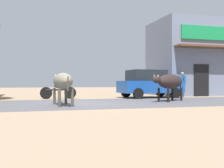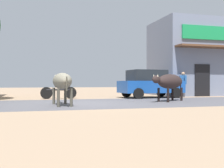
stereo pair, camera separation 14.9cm
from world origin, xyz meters
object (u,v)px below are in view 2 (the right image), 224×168
(parked_hatchback_car, at_px, (149,84))
(cow_near_brown, at_px, (62,81))
(pedestrian_by_shop, at_px, (183,82))
(parked_motorcycle, at_px, (59,90))
(cow_far_dark, at_px, (170,82))

(parked_hatchback_car, distance_m, cow_near_brown, 6.90)
(parked_hatchback_car, distance_m, pedestrian_by_shop, 2.51)
(parked_motorcycle, height_order, cow_near_brown, cow_near_brown)
(cow_near_brown, height_order, cow_far_dark, cow_far_dark)
(cow_near_brown, xyz_separation_m, pedestrian_by_shop, (7.98, 4.55, -0.02))
(parked_motorcycle, xyz_separation_m, cow_far_dark, (4.97, -3.46, 0.46))
(cow_near_brown, bearing_deg, pedestrian_by_shop, 29.70)
(parked_hatchback_car, xyz_separation_m, pedestrian_by_shop, (2.47, 0.40, 0.08))
(cow_far_dark, bearing_deg, parked_motorcycle, 145.13)
(parked_hatchback_car, height_order, cow_near_brown, parked_hatchback_car)
(cow_far_dark, bearing_deg, cow_near_brown, -169.54)
(parked_hatchback_car, height_order, pedestrian_by_shop, parked_hatchback_car)
(cow_near_brown, distance_m, pedestrian_by_shop, 9.18)
(parked_motorcycle, relative_size, pedestrian_by_shop, 1.25)
(parked_hatchback_car, height_order, parked_motorcycle, parked_hatchback_car)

